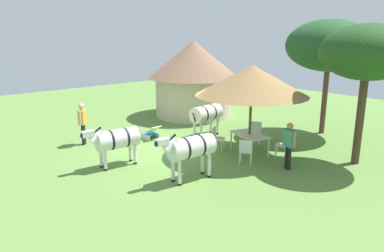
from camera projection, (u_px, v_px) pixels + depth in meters
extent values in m
plane|color=#5E883D|center=(162.00, 150.00, 14.17)|extent=(36.00, 36.00, 0.00)
cylinder|color=beige|center=(193.00, 97.00, 19.84)|extent=(4.13, 4.13, 2.11)
cone|color=#89644C|center=(194.00, 59.00, 19.33)|extent=(4.96, 4.96, 1.97)
cylinder|color=brown|center=(250.00, 125.00, 13.56)|extent=(0.10, 0.10, 2.23)
cone|color=olive|center=(252.00, 80.00, 13.14)|extent=(4.16, 4.16, 1.12)
cube|color=silver|center=(250.00, 135.00, 13.66)|extent=(1.71, 1.28, 0.04)
cylinder|color=silver|center=(247.00, 138.00, 14.52)|extent=(0.06, 0.06, 0.70)
cylinder|color=silver|center=(269.00, 148.00, 13.30)|extent=(0.06, 0.06, 0.70)
cylinder|color=silver|center=(231.00, 140.00, 14.21)|extent=(0.06, 0.06, 0.70)
cylinder|color=silver|center=(251.00, 150.00, 12.98)|extent=(0.06, 0.06, 0.70)
cube|color=silver|center=(246.00, 151.00, 12.59)|extent=(0.60, 0.59, 0.04)
cube|color=silver|center=(246.00, 147.00, 12.36)|extent=(0.39, 0.28, 0.45)
cylinder|color=silver|center=(241.00, 155.00, 12.86)|extent=(0.04, 0.04, 0.45)
cylinder|color=silver|center=(252.00, 156.00, 12.77)|extent=(0.04, 0.04, 0.45)
cylinder|color=silver|center=(240.00, 158.00, 12.52)|extent=(0.04, 0.04, 0.45)
cylinder|color=silver|center=(251.00, 159.00, 12.43)|extent=(0.04, 0.04, 0.45)
cube|color=silver|center=(281.00, 145.00, 13.27)|extent=(0.57, 0.58, 0.04)
cube|color=silver|center=(287.00, 140.00, 13.15)|extent=(0.23, 0.41, 0.45)
cylinder|color=silver|center=(275.00, 152.00, 13.23)|extent=(0.04, 0.04, 0.45)
cylinder|color=silver|center=(277.00, 149.00, 13.57)|extent=(0.04, 0.04, 0.45)
cylinder|color=silver|center=(285.00, 153.00, 13.09)|extent=(0.04, 0.04, 0.45)
cylinder|color=silver|center=(287.00, 150.00, 13.43)|extent=(0.04, 0.04, 0.45)
cube|color=white|center=(255.00, 133.00, 14.83)|extent=(0.59, 0.58, 0.04)
cube|color=white|center=(256.00, 127.00, 14.94)|extent=(0.41, 0.24, 0.45)
cylinder|color=white|center=(259.00, 140.00, 14.66)|extent=(0.04, 0.04, 0.45)
cylinder|color=white|center=(250.00, 139.00, 14.78)|extent=(0.04, 0.04, 0.45)
cylinder|color=white|center=(260.00, 138.00, 14.98)|extent=(0.04, 0.04, 0.45)
cylinder|color=white|center=(251.00, 137.00, 15.11)|extent=(0.04, 0.04, 0.45)
cube|color=silver|center=(219.00, 139.00, 14.10)|extent=(0.58, 0.59, 0.04)
cube|color=silver|center=(214.00, 133.00, 14.11)|extent=(0.25, 0.40, 0.45)
cylinder|color=silver|center=(224.00, 143.00, 14.28)|extent=(0.04, 0.04, 0.45)
cylinder|color=silver|center=(222.00, 146.00, 13.93)|extent=(0.04, 0.04, 0.45)
cylinder|color=silver|center=(215.00, 142.00, 14.39)|extent=(0.04, 0.04, 0.45)
cylinder|color=silver|center=(213.00, 145.00, 14.04)|extent=(0.04, 0.04, 0.45)
cylinder|color=black|center=(289.00, 158.00, 12.01)|extent=(0.12, 0.12, 0.80)
cylinder|color=black|center=(287.00, 157.00, 12.14)|extent=(0.12, 0.12, 0.80)
cube|color=#3E8F6E|center=(289.00, 138.00, 11.90)|extent=(0.47, 0.32, 0.57)
cylinder|color=#A87756|center=(294.00, 140.00, 11.68)|extent=(0.08, 0.08, 0.53)
cylinder|color=#A87756|center=(285.00, 136.00, 12.12)|extent=(0.08, 0.08, 0.53)
sphere|color=#A87756|center=(290.00, 126.00, 11.80)|extent=(0.22, 0.22, 0.22)
cylinder|color=black|center=(84.00, 134.00, 14.84)|extent=(0.12, 0.12, 0.86)
cylinder|color=black|center=(83.00, 135.00, 14.69)|extent=(0.12, 0.12, 0.86)
cube|color=gold|center=(82.00, 117.00, 14.58)|extent=(0.49, 0.47, 0.61)
cylinder|color=beige|center=(84.00, 115.00, 14.83)|extent=(0.09, 0.09, 0.57)
cylinder|color=beige|center=(80.00, 118.00, 14.32)|extent=(0.09, 0.09, 0.57)
sphere|color=beige|center=(81.00, 106.00, 14.47)|extent=(0.23, 0.23, 0.23)
cube|color=teal|center=(150.00, 133.00, 15.69)|extent=(0.57, 0.54, 0.03)
cube|color=white|center=(153.00, 129.00, 15.44)|extent=(0.54, 0.54, 0.35)
cube|color=silver|center=(146.00, 137.00, 15.51)|extent=(0.61, 0.06, 0.22)
cube|color=silver|center=(155.00, 135.00, 15.85)|extent=(0.61, 0.06, 0.22)
cylinder|color=silver|center=(117.00, 139.00, 12.25)|extent=(0.82, 1.50, 0.66)
cylinder|color=black|center=(125.00, 138.00, 12.41)|extent=(0.68, 0.15, 0.68)
cylinder|color=black|center=(110.00, 140.00, 12.11)|extent=(0.68, 0.15, 0.68)
cylinder|color=silver|center=(97.00, 137.00, 11.81)|extent=(0.36, 0.57, 0.50)
cube|color=silver|center=(88.00, 134.00, 11.61)|extent=(0.22, 0.42, 0.20)
cube|color=black|center=(83.00, 136.00, 11.52)|extent=(0.13, 0.13, 0.12)
cube|color=black|center=(96.00, 131.00, 11.76)|extent=(0.08, 0.37, 0.28)
cylinder|color=silver|center=(105.00, 160.00, 11.96)|extent=(0.11, 0.11, 0.71)
cylinder|color=black|center=(106.00, 170.00, 12.04)|extent=(0.13, 0.13, 0.06)
cylinder|color=silver|center=(101.00, 157.00, 12.25)|extent=(0.11, 0.11, 0.71)
cylinder|color=black|center=(102.00, 166.00, 12.33)|extent=(0.13, 0.13, 0.06)
cylinder|color=silver|center=(135.00, 154.00, 12.56)|extent=(0.11, 0.11, 0.71)
cylinder|color=black|center=(135.00, 163.00, 12.65)|extent=(0.13, 0.13, 0.06)
cylinder|color=silver|center=(130.00, 151.00, 12.85)|extent=(0.11, 0.11, 0.71)
cylinder|color=black|center=(131.00, 160.00, 12.93)|extent=(0.13, 0.13, 0.06)
cylinder|color=black|center=(138.00, 138.00, 12.71)|extent=(0.08, 0.24, 0.53)
cylinder|color=silver|center=(191.00, 147.00, 11.07)|extent=(0.83, 1.54, 0.66)
cylinder|color=black|center=(199.00, 145.00, 11.23)|extent=(0.68, 0.16, 0.68)
cylinder|color=black|center=(184.00, 149.00, 10.92)|extent=(0.68, 0.16, 0.68)
cylinder|color=silver|center=(171.00, 146.00, 10.62)|extent=(0.36, 0.57, 0.50)
cube|color=silver|center=(163.00, 142.00, 10.42)|extent=(0.23, 0.42, 0.20)
cube|color=black|center=(157.00, 144.00, 10.33)|extent=(0.13, 0.13, 0.12)
cube|color=black|center=(171.00, 139.00, 10.57)|extent=(0.08, 0.37, 0.28)
cylinder|color=silver|center=(180.00, 173.00, 10.78)|extent=(0.11, 0.11, 0.81)
cylinder|color=black|center=(180.00, 184.00, 10.87)|extent=(0.13, 0.13, 0.06)
cylinder|color=silver|center=(173.00, 169.00, 11.07)|extent=(0.11, 0.11, 0.81)
cylinder|color=black|center=(173.00, 180.00, 11.16)|extent=(0.13, 0.13, 0.06)
cylinder|color=silver|center=(209.00, 165.00, 11.39)|extent=(0.11, 0.11, 0.81)
cylinder|color=black|center=(209.00, 176.00, 11.49)|extent=(0.13, 0.13, 0.06)
cylinder|color=silver|center=(202.00, 162.00, 11.68)|extent=(0.11, 0.11, 0.81)
cylinder|color=black|center=(202.00, 173.00, 11.78)|extent=(0.13, 0.13, 0.06)
cylinder|color=black|center=(212.00, 146.00, 11.52)|extent=(0.08, 0.24, 0.53)
cylinder|color=silver|center=(206.00, 113.00, 15.84)|extent=(0.85, 1.54, 0.71)
cylinder|color=black|center=(202.00, 114.00, 15.63)|extent=(0.73, 0.15, 0.72)
cylinder|color=black|center=(210.00, 112.00, 16.03)|extent=(0.73, 0.15, 0.72)
cylinder|color=silver|center=(217.00, 107.00, 16.32)|extent=(0.37, 0.58, 0.52)
cube|color=silver|center=(221.00, 103.00, 16.48)|extent=(0.22, 0.42, 0.20)
cube|color=black|center=(223.00, 103.00, 16.61)|extent=(0.13, 0.13, 0.12)
cube|color=black|center=(217.00, 102.00, 16.27)|extent=(0.08, 0.37, 0.28)
cylinder|color=silver|center=(211.00, 125.00, 16.53)|extent=(0.11, 0.11, 0.77)
cylinder|color=black|center=(211.00, 132.00, 16.62)|extent=(0.13, 0.13, 0.06)
cylinder|color=silver|center=(218.00, 126.00, 16.27)|extent=(0.11, 0.11, 0.77)
cylinder|color=black|center=(217.00, 134.00, 16.36)|extent=(0.13, 0.13, 0.06)
cylinder|color=silver|center=(194.00, 129.00, 15.73)|extent=(0.11, 0.11, 0.77)
cylinder|color=black|center=(194.00, 137.00, 15.82)|extent=(0.13, 0.13, 0.06)
cylinder|color=silver|center=(201.00, 131.00, 15.47)|extent=(0.11, 0.11, 0.77)
cylinder|color=black|center=(201.00, 139.00, 15.56)|extent=(0.13, 0.13, 0.06)
cylinder|color=black|center=(194.00, 118.00, 15.30)|extent=(0.07, 0.24, 0.53)
cylinder|color=brown|center=(324.00, 102.00, 16.23)|extent=(0.23, 0.23, 2.90)
ellipsoid|color=#1F4D23|center=(329.00, 45.00, 15.61)|extent=(3.75, 3.75, 2.25)
cylinder|color=#483523|center=(360.00, 122.00, 12.36)|extent=(0.27, 0.27, 3.00)
ellipsoid|color=#204A1B|center=(368.00, 52.00, 11.77)|extent=(3.10, 3.10, 1.86)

